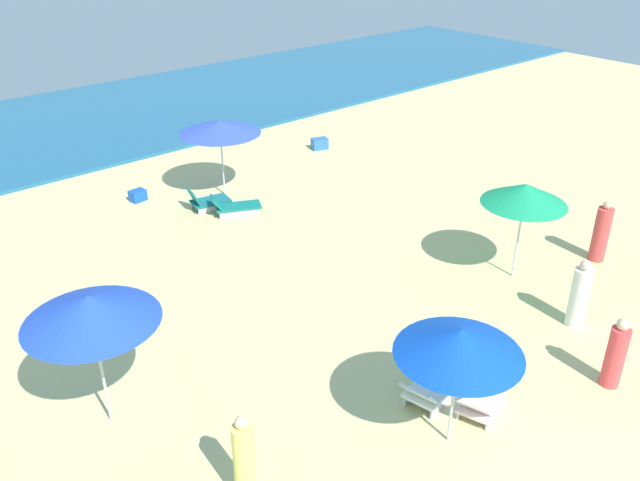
% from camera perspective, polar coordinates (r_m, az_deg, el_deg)
% --- Properties ---
extents(ocean, '(60.00, 10.63, 0.12)m').
position_cam_1_polar(ocean, '(28.53, -24.44, 8.15)').
color(ocean, '#205F88').
rests_on(ocean, ground_plane).
extents(umbrella_0, '(2.45, 2.45, 2.38)m').
position_cam_1_polar(umbrella_0, '(20.43, -8.57, 9.58)').
color(umbrella_0, silver).
rests_on(umbrella_0, ground_plane).
extents(lounge_chair_0_0, '(1.54, 1.14, 0.61)m').
position_cam_1_polar(lounge_chair_0_0, '(19.72, -7.30, 2.88)').
color(lounge_chair_0_0, silver).
rests_on(lounge_chair_0_0, ground_plane).
extents(lounge_chair_0_1, '(1.30, 0.84, 0.73)m').
position_cam_1_polar(lounge_chair_0_1, '(20.17, -9.66, 3.36)').
color(lounge_chair_0_1, silver).
rests_on(lounge_chair_0_1, ground_plane).
extents(umbrella_1, '(2.29, 2.29, 2.64)m').
position_cam_1_polar(umbrella_1, '(11.57, -19.11, -5.56)').
color(umbrella_1, silver).
rests_on(umbrella_1, ground_plane).
extents(umbrella_2, '(2.01, 2.01, 2.46)m').
position_cam_1_polar(umbrella_2, '(16.23, 17.15, 3.84)').
color(umbrella_2, silver).
rests_on(umbrella_2, ground_plane).
extents(umbrella_3, '(2.12, 2.12, 2.33)m').
position_cam_1_polar(umbrella_3, '(10.94, 11.87, -8.50)').
color(umbrella_3, silver).
rests_on(umbrella_3, ground_plane).
extents(lounge_chair_3_0, '(1.44, 0.98, 0.66)m').
position_cam_1_polar(lounge_chair_3_0, '(12.74, 13.58, -13.33)').
color(lounge_chair_3_0, silver).
rests_on(lounge_chair_3_0, ground_plane).
extents(lounge_chair_3_1, '(1.54, 0.91, 0.67)m').
position_cam_1_polar(lounge_chair_3_1, '(12.82, 9.52, -12.35)').
color(lounge_chair_3_1, silver).
rests_on(lounge_chair_3_1, ground_plane).
extents(beachgoer_0, '(0.50, 0.50, 1.51)m').
position_cam_1_polar(beachgoer_0, '(13.90, 24.00, -8.93)').
color(beachgoer_0, '#F64649').
rests_on(beachgoer_0, ground_plane).
extents(beachgoer_1, '(0.37, 0.37, 1.65)m').
position_cam_1_polar(beachgoer_1, '(10.72, -6.51, -18.28)').
color(beachgoer_1, '#F9E36F').
rests_on(beachgoer_1, ground_plane).
extents(beachgoer_2, '(0.54, 0.54, 1.64)m').
position_cam_1_polar(beachgoer_2, '(18.33, 22.94, 0.57)').
color(beachgoer_2, '#E34546').
rests_on(beachgoer_2, ground_plane).
extents(beachgoer_3, '(0.54, 0.54, 1.61)m').
position_cam_1_polar(beachgoer_3, '(15.41, 21.33, -4.42)').
color(beachgoer_3, white).
rests_on(beachgoer_3, ground_plane).
extents(cooler_box_0, '(0.66, 0.54, 0.40)m').
position_cam_1_polar(cooler_box_0, '(24.78, -0.03, 8.29)').
color(cooler_box_0, blue).
rests_on(cooler_box_0, ground_plane).
extents(cooler_box_1, '(0.50, 0.40, 0.34)m').
position_cam_1_polar(cooler_box_1, '(21.22, -15.35, 3.74)').
color(cooler_box_1, blue).
rests_on(cooler_box_1, ground_plane).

